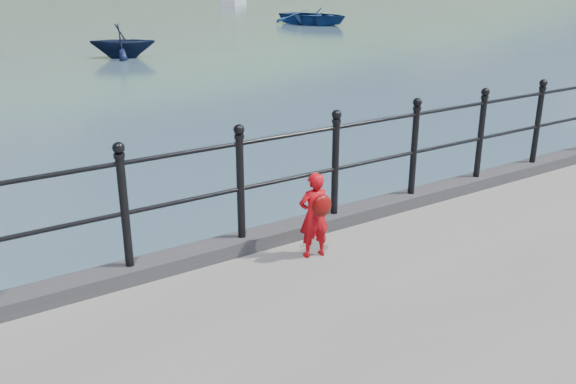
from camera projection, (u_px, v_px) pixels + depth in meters
ground at (283, 310)px, 7.14m from camera, size 600.00×600.00×0.00m
kerb at (290, 230)px, 6.66m from camera, size 60.00×0.30×0.15m
railing at (290, 165)px, 6.40m from camera, size 18.11×0.11×1.20m
far_shore at (16, 48)px, 222.74m from camera, size 830.00×200.00×156.00m
child at (315, 214)px, 6.08m from camera, size 0.36×0.32×0.89m
launch_blue at (314, 16)px, 45.46m from camera, size 5.48×6.69×1.21m
launch_navy at (122, 41)px, 27.78m from camera, size 3.73×3.57×1.53m
sailboat_far at (234, 2)px, 72.56m from camera, size 5.51×5.92×9.09m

